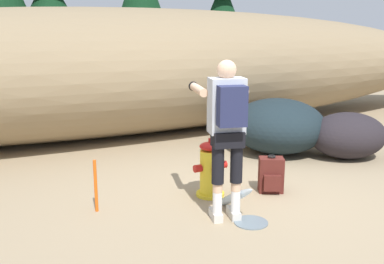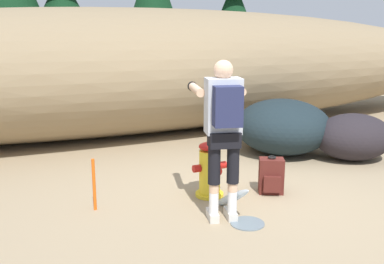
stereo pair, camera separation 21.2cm
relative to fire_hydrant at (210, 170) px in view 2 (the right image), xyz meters
name	(u,v)px [view 2 (the right image)]	position (x,y,z in m)	size (l,w,h in m)	color
ground_plane	(241,203)	(0.26, -0.33, -0.35)	(56.00, 56.00, 0.04)	#998466
dirt_embankment	(135,71)	(0.26, 3.74, 0.86)	(17.39, 3.20, 2.38)	#897556
fire_hydrant	(210,170)	(0.00, 0.00, 0.00)	(0.44, 0.39, 0.73)	yellow
hydrant_water_jet	(233,202)	(0.00, -0.59, -0.19)	(0.36, 0.92, 0.51)	silver
utility_worker	(223,121)	(-0.18, -0.65, 0.75)	(0.67, 1.04, 1.70)	beige
spare_backpack	(271,176)	(0.74, -0.22, -0.11)	(0.36, 0.36, 0.47)	#511E19
boulder_large	(283,126)	(1.95, 1.25, 0.11)	(1.57, 1.53, 0.89)	#19252B
boulder_mid	(353,137)	(2.72, 0.47, 0.03)	(1.20, 0.96, 0.73)	#262126
pine_tree_far_right	(234,3)	(4.59, 7.59, 2.40)	(1.82, 1.82, 4.91)	#47331E
survey_stake	(94,185)	(-1.37, 0.15, -0.03)	(0.04, 0.04, 0.60)	#E55914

